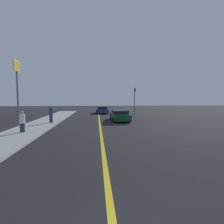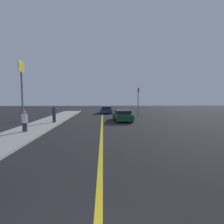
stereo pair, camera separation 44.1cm
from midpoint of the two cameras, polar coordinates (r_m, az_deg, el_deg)
road_center_line at (r=20.34m, az=-2.62°, el=-3.10°), size 0.20×60.00×0.01m
sidewalk_left at (r=19.89m, az=-20.10°, el=-3.37°), size 3.22×33.32×0.13m
car_near_right_lane at (r=20.99m, az=4.01°, el=-1.13°), size 2.13×4.73×1.29m
car_ahead_center at (r=31.53m, az=-1.53°, el=0.74°), size 2.11×4.83×1.26m
pedestrian_mid_group at (r=15.01m, az=-25.90°, el=-2.74°), size 0.41×0.41×1.62m
pedestrian_far_standing at (r=19.61m, az=-17.81°, el=-0.55°), size 0.40×0.40×1.83m
traffic_light at (r=25.79m, az=9.01°, el=4.15°), size 0.18×0.40×4.17m
roadside_sign at (r=22.71m, az=-26.96°, el=9.59°), size 0.20×1.46×6.92m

